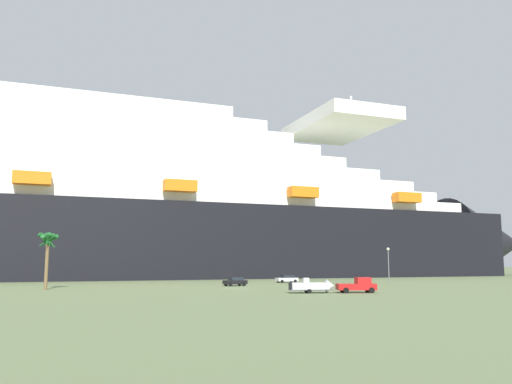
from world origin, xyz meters
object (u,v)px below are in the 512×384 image
palm_tree (48,244)px  street_lamp (388,260)px  cruise_ship (95,207)px  small_boat_on_trailer (315,286)px  parked_car_silver_sedan (287,279)px  pickup_truck (358,285)px  parked_car_black_coupe (235,281)px

palm_tree → street_lamp: (63.01, 0.19, -2.51)m
cruise_ship → small_boat_on_trailer: cruise_ship is taller
small_boat_on_trailer → parked_car_silver_sedan: size_ratio=1.54×
cruise_ship → street_lamp: size_ratio=39.41×
cruise_ship → street_lamp: bearing=-43.6°
cruise_ship → small_boat_on_trailer: bearing=-68.5°
cruise_ship → parked_car_silver_sedan: bearing=-44.4°
pickup_truck → street_lamp: bearing=49.2°
pickup_truck → parked_car_silver_sedan: (3.66, 36.98, -0.21)m
pickup_truck → parked_car_silver_sedan: 37.16m
pickup_truck → small_boat_on_trailer: pickup_truck is taller
pickup_truck → parked_car_black_coupe: 28.20m
street_lamp → parked_car_black_coupe: street_lamp is taller
small_boat_on_trailer → parked_car_silver_sedan: bearing=74.5°
palm_tree → parked_car_silver_sedan: (47.00, 14.34, -6.44)m
street_lamp → parked_car_black_coupe: (-30.62, 3.16, -3.93)m
small_boat_on_trailer → street_lamp: bearing=39.7°
parked_car_silver_sedan → parked_car_black_coupe: same height
palm_tree → parked_car_black_coupe: 33.20m
cruise_ship → street_lamp: cruise_ship is taller
street_lamp → pickup_truck: bearing=-130.8°
small_boat_on_trailer → parked_car_silver_sedan: 36.94m
pickup_truck → street_lamp: (19.67, 22.83, 3.72)m
cruise_ship → palm_tree: 54.38m
cruise_ship → parked_car_black_coupe: 57.77m
small_boat_on_trailer → parked_car_black_coupe: small_boat_on_trailer is taller
cruise_ship → pickup_truck: (35.37, -75.23, -17.57)m
palm_tree → parked_car_black_coupe: bearing=5.9°
cruise_ship → palm_tree: (-7.97, -52.59, -11.34)m
palm_tree → pickup_truck: bearing=-27.6°
parked_car_silver_sedan → parked_car_black_coupe: 18.28m
street_lamp → parked_car_silver_sedan: 21.73m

